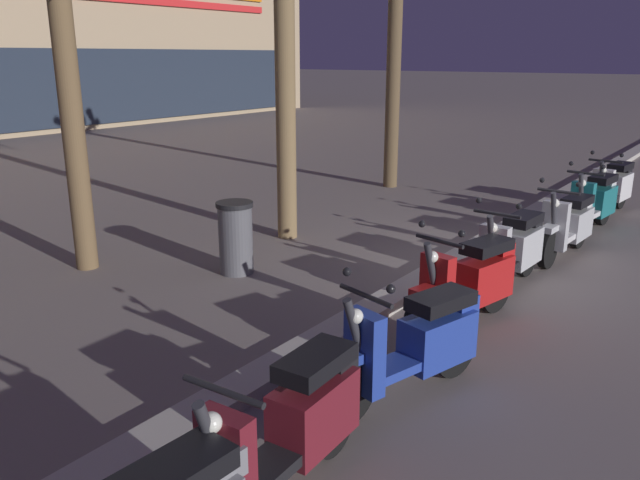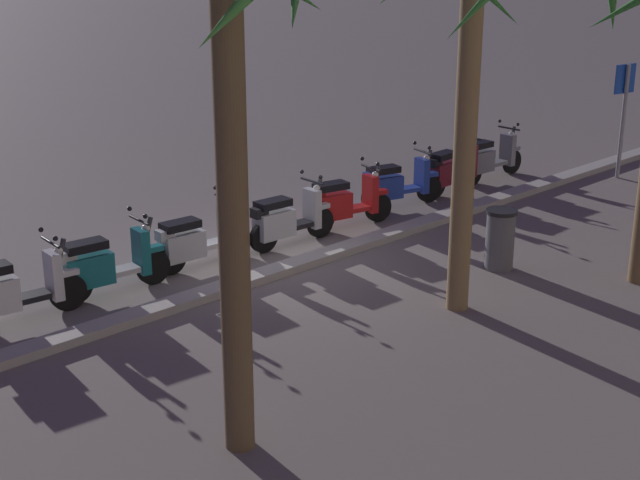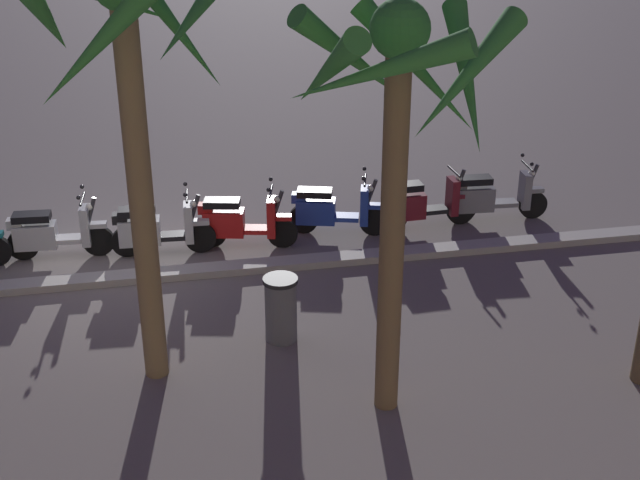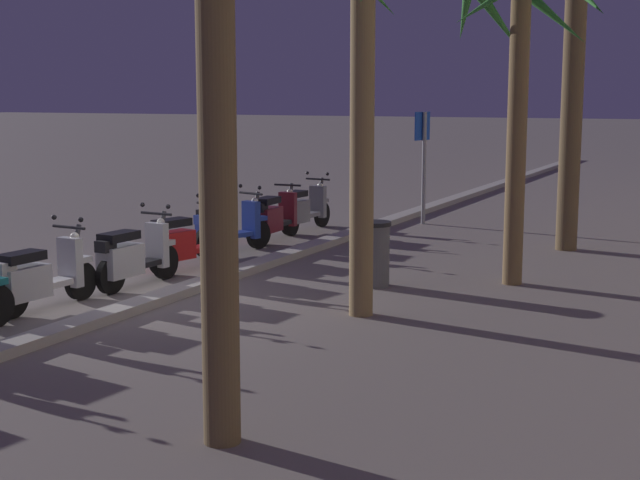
# 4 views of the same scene
# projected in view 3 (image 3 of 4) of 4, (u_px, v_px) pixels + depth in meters

# --- Properties ---
(ground_plane) EXTENTS (200.00, 200.00, 0.00)m
(ground_plane) POSITION_uv_depth(u_px,v_px,m) (121.00, 270.00, 14.04)
(ground_plane) COLOR slate
(curb_strip) EXTENTS (60.00, 0.36, 0.12)m
(curb_strip) POSITION_uv_depth(u_px,v_px,m) (121.00, 278.00, 13.66)
(curb_strip) COLOR #ADA89E
(curb_strip) RESTS_ON ground
(scooter_grey_gap_after_mid) EXTENTS (1.86, 0.56, 1.17)m
(scooter_grey_gap_after_mid) POSITION_uv_depth(u_px,v_px,m) (490.00, 197.00, 15.69)
(scooter_grey_gap_after_mid) COLOR black
(scooter_grey_gap_after_mid) RESTS_ON ground
(scooter_maroon_mid_rear) EXTENTS (1.80, 0.56, 1.04)m
(scooter_maroon_mid_rear) POSITION_uv_depth(u_px,v_px,m) (420.00, 204.00, 15.38)
(scooter_maroon_mid_rear) COLOR black
(scooter_maroon_mid_rear) RESTS_ON ground
(scooter_blue_second_in_line) EXTENTS (1.73, 0.75, 1.17)m
(scooter_blue_second_in_line) POSITION_uv_depth(u_px,v_px,m) (331.00, 210.00, 15.16)
(scooter_blue_second_in_line) COLOR black
(scooter_blue_second_in_line) RESTS_ON ground
(scooter_red_far_back) EXTENTS (1.71, 0.68, 1.17)m
(scooter_red_far_back) POSITION_uv_depth(u_px,v_px,m) (239.00, 222.00, 14.67)
(scooter_red_far_back) COLOR black
(scooter_red_far_back) RESTS_ON ground
(scooter_silver_lead_nearest) EXTENTS (1.73, 0.56, 1.17)m
(scooter_silver_lead_nearest) POSITION_uv_depth(u_px,v_px,m) (155.00, 229.00, 14.39)
(scooter_silver_lead_nearest) COLOR black
(scooter_silver_lead_nearest) RESTS_ON ground
(scooter_silver_mid_centre) EXTENTS (1.74, 0.56, 1.17)m
(scooter_silver_mid_centre) POSITION_uv_depth(u_px,v_px,m) (52.00, 233.00, 14.29)
(scooter_silver_mid_centre) COLOR black
(scooter_silver_mid_centre) RESTS_ON ground
(palm_tree_by_mall_entrance) EXTENTS (2.60, 2.62, 5.30)m
(palm_tree_by_mall_entrance) POSITION_uv_depth(u_px,v_px,m) (128.00, 68.00, 9.69)
(palm_tree_by_mall_entrance) COLOR olive
(palm_tree_by_mall_entrance) RESTS_ON ground
(palm_tree_far_corner) EXTENTS (2.61, 2.50, 4.91)m
(palm_tree_far_corner) POSITION_uv_depth(u_px,v_px,m) (399.00, 108.00, 9.10)
(palm_tree_far_corner) COLOR brown
(palm_tree_far_corner) RESTS_ON ground
(litter_bin) EXTENTS (0.48, 0.48, 0.95)m
(litter_bin) POSITION_uv_depth(u_px,v_px,m) (281.00, 308.00, 11.92)
(litter_bin) COLOR #56565B
(litter_bin) RESTS_ON ground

